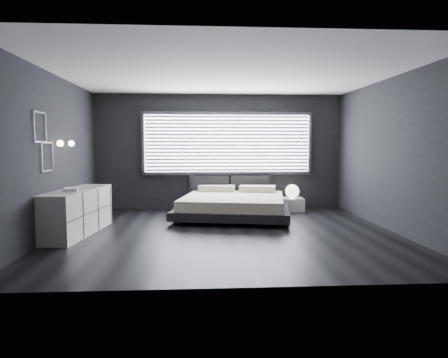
{
  "coord_description": "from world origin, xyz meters",
  "views": [
    {
      "loc": [
        -0.49,
        -7.01,
        1.57
      ],
      "look_at": [
        0.0,
        0.85,
        0.9
      ],
      "focal_mm": 32.0,
      "sensor_mm": 36.0,
      "label": 1
    }
  ],
  "objects": [
    {
      "name": "sconce_near",
      "position": [
        -2.88,
        0.05,
        1.6
      ],
      "size": [
        0.18,
        0.11,
        0.11
      ],
      "color": "silver",
      "rests_on": "ground"
    },
    {
      "name": "wall_art_lower",
      "position": [
        -2.98,
        -0.3,
        1.38
      ],
      "size": [
        0.01,
        0.48,
        0.48
      ],
      "color": "#47474C",
      "rests_on": "ground"
    },
    {
      "name": "room",
      "position": [
        0.0,
        0.0,
        1.4
      ],
      "size": [
        6.04,
        6.0,
        2.8
      ],
      "color": "black",
      "rests_on": "ground"
    },
    {
      "name": "bed",
      "position": [
        0.26,
        1.59,
        0.28
      ],
      "size": [
        2.75,
        2.67,
        0.61
      ],
      "color": "black",
      "rests_on": "ground"
    },
    {
      "name": "book_stack",
      "position": [
        -2.67,
        -0.15,
        0.82
      ],
      "size": [
        0.3,
        0.36,
        0.06
      ],
      "color": "silver",
      "rests_on": "dresser"
    },
    {
      "name": "dresser",
      "position": [
        -2.65,
        0.12,
        0.4
      ],
      "size": [
        0.8,
        2.03,
        0.79
      ],
      "color": "silver",
      "rests_on": "ground"
    },
    {
      "name": "window",
      "position": [
        0.2,
        2.7,
        1.61
      ],
      "size": [
        4.14,
        0.09,
        1.52
      ],
      "color": "white",
      "rests_on": "ground"
    },
    {
      "name": "orb_lamp",
      "position": [
        1.71,
        2.28,
        0.48
      ],
      "size": [
        0.32,
        0.32,
        0.32
      ],
      "primitive_type": "sphere",
      "color": "white",
      "rests_on": "nightstand"
    },
    {
      "name": "wall_art_upper",
      "position": [
        -2.98,
        -0.55,
        1.85
      ],
      "size": [
        0.01,
        0.48,
        0.48
      ],
      "color": "#47474C",
      "rests_on": "ground"
    },
    {
      "name": "nightstand",
      "position": [
        1.71,
        2.31,
        0.16
      ],
      "size": [
        0.55,
        0.46,
        0.31
      ],
      "primitive_type": "cube",
      "rotation": [
        0.0,
        0.0,
        -0.02
      ],
      "color": "silver",
      "rests_on": "ground"
    },
    {
      "name": "headboard",
      "position": [
        0.25,
        2.64,
        0.57
      ],
      "size": [
        1.96,
        0.16,
        0.52
      ],
      "color": "black",
      "rests_on": "ground"
    },
    {
      "name": "sconce_far",
      "position": [
        -2.88,
        0.65,
        1.6
      ],
      "size": [
        0.18,
        0.11,
        0.11
      ],
      "color": "silver",
      "rests_on": "ground"
    }
  ]
}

